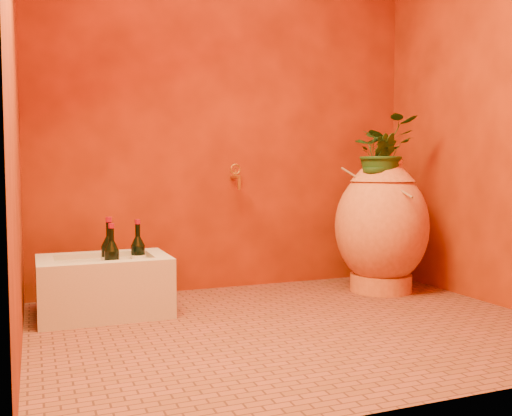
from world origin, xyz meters
name	(u,v)px	position (x,y,z in m)	size (l,w,h in m)	color
floor	(295,326)	(0.00, 0.00, 0.00)	(2.50, 2.50, 0.00)	brown
wall_back	(229,94)	(0.00, 1.00, 1.25)	(2.50, 0.02, 2.50)	#601A05
wall_left	(13,49)	(-1.25, 0.00, 1.25)	(0.02, 2.00, 2.50)	#601A05
wall_right	(499,83)	(1.25, 0.00, 1.25)	(0.02, 2.00, 2.50)	#601A05
amphora	(382,226)	(0.85, 0.53, 0.42)	(0.66, 0.66, 0.84)	#D57A3C
stone_basin	(104,287)	(-0.85, 0.57, 0.15)	(0.67, 0.46, 0.31)	beige
wine_bottle_a	(112,263)	(-0.82, 0.48, 0.29)	(0.08, 0.08, 0.32)	black
wine_bottle_b	(138,257)	(-0.66, 0.62, 0.29)	(0.08, 0.08, 0.32)	black
wine_bottle_c	(109,259)	(-0.82, 0.55, 0.30)	(0.09, 0.09, 0.35)	black
wall_tap	(236,176)	(0.02, 0.92, 0.73)	(0.07, 0.15, 0.16)	#B48D29
plant_main	(382,151)	(0.84, 0.52, 0.88)	(0.39, 0.34, 0.44)	#1B4217
plant_side	(379,164)	(0.79, 0.48, 0.80)	(0.20, 0.16, 0.37)	#1B4217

